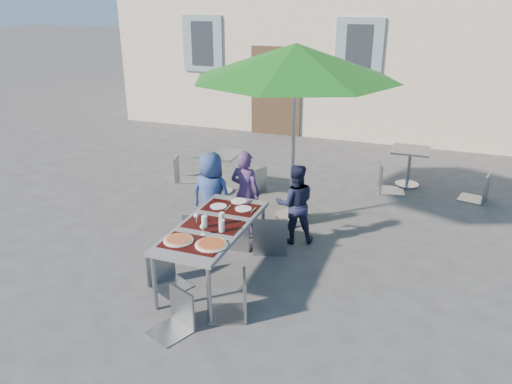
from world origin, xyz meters
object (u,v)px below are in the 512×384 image
at_px(chair_3, 163,245).
at_px(chair_5, 174,289).
at_px(cafe_table_0, 220,165).
at_px(child_2, 295,204).
at_px(chair_1, 238,216).
at_px(chair_2, 270,211).
at_px(bg_chair_l_0, 181,154).
at_px(cafe_table_1, 409,161).
at_px(dining_table, 213,228).
at_px(bg_chair_r_1, 483,170).
at_px(pizza_near_left, 178,240).
at_px(child_1, 245,193).
at_px(bg_chair_r_0, 255,165).
at_px(child_0, 211,195).
at_px(chair_4, 235,272).
at_px(pizza_near_right, 211,244).
at_px(patio_umbrella, 296,62).
at_px(bg_chair_l_1, 388,159).
at_px(chair_0, 197,209).

xyz_separation_m(chair_3, chair_5, (0.56, -0.76, -0.04)).
bearing_deg(cafe_table_0, child_2, -37.59).
distance_m(chair_1, chair_2, 0.48).
bearing_deg(bg_chair_l_0, cafe_table_1, 16.52).
bearing_deg(dining_table, bg_chair_r_1, 50.61).
height_order(chair_1, bg_chair_r_1, bg_chair_r_1).
height_order(pizza_near_left, chair_5, chair_5).
distance_m(dining_table, bg_chair_r_1, 5.13).
relative_size(child_1, bg_chair_r_0, 1.45).
distance_m(child_0, bg_chair_l_0, 2.54).
bearing_deg(chair_4, child_0, 122.56).
relative_size(pizza_near_right, chair_1, 0.43).
height_order(chair_5, bg_chair_l_0, bg_chair_l_0).
distance_m(patio_umbrella, bg_chair_l_1, 2.93).
height_order(pizza_near_right, bg_chair_l_1, bg_chair_l_1).
bearing_deg(bg_chair_r_1, chair_0, -141.16).
xyz_separation_m(pizza_near_right, patio_umbrella, (0.20, 2.51, 1.71)).
bearing_deg(chair_3, child_1, 77.20).
distance_m(chair_5, patio_umbrella, 3.70).
relative_size(dining_table, chair_3, 1.98).
bearing_deg(bg_chair_l_0, dining_table, -55.19).
xyz_separation_m(pizza_near_right, chair_2, (0.22, 1.41, -0.14)).
bearing_deg(cafe_table_0, pizza_near_right, -67.11).
height_order(chair_2, cafe_table_1, chair_2).
height_order(chair_4, cafe_table_0, chair_4).
height_order(pizza_near_right, chair_5, chair_5).
height_order(bg_chair_l_1, bg_chair_r_1, bg_chair_l_1).
xyz_separation_m(dining_table, bg_chair_r_0, (-0.57, 3.00, -0.18)).
bearing_deg(child_0, child_2, -164.46).
bearing_deg(chair_1, pizza_near_left, -96.27).
bearing_deg(chair_2, dining_table, -115.80).
height_order(bg_chair_r_0, bg_chair_r_1, bg_chair_r_1).
relative_size(chair_3, chair_5, 1.08).
distance_m(child_1, bg_chair_r_0, 1.70).
relative_size(child_2, patio_umbrella, 0.39).
distance_m(bg_chair_r_0, cafe_table_1, 2.89).
bearing_deg(chair_1, bg_chair_r_0, 104.21).
bearing_deg(chair_0, bg_chair_l_0, 123.37).
relative_size(chair_0, bg_chair_r_0, 1.03).
distance_m(dining_table, bg_chair_l_0, 3.72).
height_order(chair_3, bg_chair_r_1, bg_chair_r_1).
relative_size(child_1, chair_5, 1.48).
bearing_deg(chair_0, chair_3, -83.16).
bearing_deg(cafe_table_0, pizza_near_left, -73.47).
bearing_deg(chair_5, chair_0, 110.12).
height_order(dining_table, bg_chair_r_0, bg_chair_r_0).
height_order(child_2, bg_chair_r_1, child_2).
xyz_separation_m(pizza_near_left, cafe_table_1, (2.19, 4.83, -0.29)).
xyz_separation_m(cafe_table_0, bg_chair_r_1, (4.41, 1.22, 0.05)).
bearing_deg(chair_1, chair_0, -177.23).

